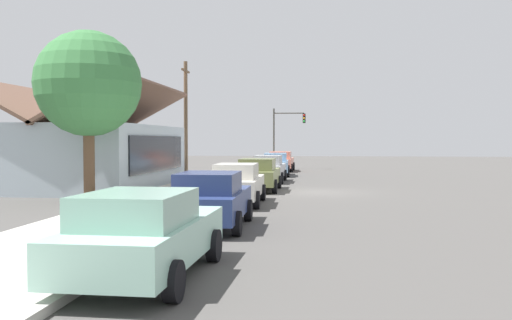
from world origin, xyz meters
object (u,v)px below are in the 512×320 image
at_px(car_olive, 258,174).
at_px(fire_hydrant_red, 230,180).
at_px(car_navy, 211,199).
at_px(utility_pole_wooden, 186,118).
at_px(car_seafoam, 144,234).
at_px(car_silver, 269,168).
at_px(traffic_light_main, 286,128).
at_px(shade_tree, 88,84).
at_px(car_ivory, 237,183).
at_px(car_coral, 281,161).
at_px(car_skyblue, 276,164).

relative_size(car_olive, fire_hydrant_red, 6.24).
relative_size(car_navy, utility_pole_wooden, 0.59).
distance_m(car_seafoam, car_olive, 17.41).
xyz_separation_m(car_olive, utility_pole_wooden, (7.85, 5.53, 3.11)).
bearing_deg(car_silver, utility_pole_wooden, 69.54).
bearing_deg(traffic_light_main, shade_tree, 166.85).
xyz_separation_m(car_ivory, utility_pole_wooden, (13.70, 5.36, 3.11)).
bearing_deg(fire_hydrant_red, car_ivory, -168.18).
bearing_deg(car_coral, fire_hydrant_red, 175.27).
xyz_separation_m(car_olive, traffic_light_main, (20.74, -0.13, 2.68)).
distance_m(utility_pole_wooden, fire_hydrant_red, 8.92).
xyz_separation_m(shade_tree, utility_pole_wooden, (13.76, -0.56, -0.75)).
bearing_deg(car_silver, car_skyblue, 0.99).
relative_size(car_silver, utility_pole_wooden, 0.58).
distance_m(shade_tree, traffic_light_main, 27.39).
xyz_separation_m(car_navy, fire_hydrant_red, (12.25, 1.45, -0.32)).
distance_m(traffic_light_main, fire_hydrant_red, 20.37).
xyz_separation_m(car_seafoam, fire_hydrant_red, (18.06, 1.38, -0.32)).
distance_m(car_olive, car_skyblue, 11.62).
relative_size(car_seafoam, car_ivory, 1.00).
height_order(car_ivory, traffic_light_main, traffic_light_main).
distance_m(car_silver, utility_pole_wooden, 6.68).
relative_size(car_coral, shade_tree, 0.67).
bearing_deg(fire_hydrant_red, utility_pole_wooden, 29.05).
xyz_separation_m(car_ivory, car_skyblue, (17.47, -0.12, 0.00)).
distance_m(car_seafoam, traffic_light_main, 38.24).
height_order(car_skyblue, traffic_light_main, traffic_light_main).
bearing_deg(utility_pole_wooden, car_coral, -30.05).
bearing_deg(fire_hydrant_red, car_skyblue, -7.69).
distance_m(car_skyblue, utility_pole_wooden, 7.34).
height_order(car_silver, car_skyblue, same).
bearing_deg(fire_hydrant_red, car_silver, -16.64).
height_order(car_seafoam, utility_pole_wooden, utility_pole_wooden).
relative_size(car_silver, traffic_light_main, 0.83).
bearing_deg(utility_pole_wooden, fire_hydrant_red, -150.95).
bearing_deg(car_coral, car_navy, -179.75).
distance_m(car_navy, car_ivory, 5.75).
height_order(car_seafoam, car_skyblue, same).
bearing_deg(car_ivory, shade_tree, 89.20).
distance_m(car_navy, car_skyblue, 23.22).
bearing_deg(car_ivory, car_navy, 179.48).
xyz_separation_m(car_seafoam, car_olive, (17.41, -0.15, -0.00)).
bearing_deg(car_seafoam, utility_pole_wooden, 13.41).
relative_size(car_ivory, car_coral, 1.03).
bearing_deg(traffic_light_main, car_ivory, 179.36).
bearing_deg(traffic_light_main, car_olive, 179.63).
height_order(car_skyblue, car_coral, same).
distance_m(car_skyblue, car_coral, 5.65).
height_order(car_silver, fire_hydrant_red, car_silver).
xyz_separation_m(traffic_light_main, utility_pole_wooden, (-12.88, 5.66, 0.44)).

